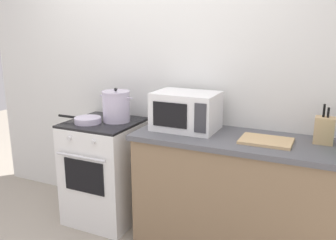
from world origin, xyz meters
name	(u,v)px	position (x,y,z in m)	size (l,w,h in m)	color
back_wall	(189,83)	(0.30, 0.97, 1.25)	(4.40, 0.10, 2.50)	silver
lower_cabinet_right	(243,199)	(0.90, 0.62, 0.44)	(1.64, 0.56, 0.88)	#8C7051
countertop_right	(246,141)	(0.90, 0.62, 0.90)	(1.70, 0.60, 0.04)	#59595E
stove	(105,171)	(-0.35, 0.60, 0.46)	(0.60, 0.64, 0.92)	white
stock_pot	(116,106)	(-0.25, 0.66, 1.05)	(0.32, 0.24, 0.29)	silver
frying_pan	(87,120)	(-0.44, 0.50, 0.95)	(0.43, 0.23, 0.05)	silver
microwave	(186,111)	(0.40, 0.68, 1.07)	(0.50, 0.37, 0.30)	white
cutting_board	(266,141)	(1.05, 0.60, 0.93)	(0.36, 0.26, 0.02)	tan
knife_block	(324,130)	(1.41, 0.74, 1.02)	(0.13, 0.10, 0.28)	tan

